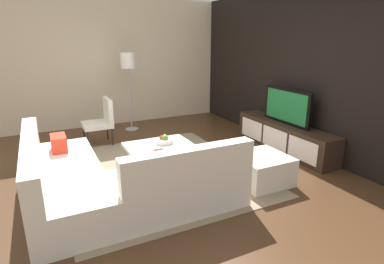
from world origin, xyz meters
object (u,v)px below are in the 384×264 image
(accent_chair_near, at_px, (102,119))
(book_stack, at_px, (160,152))
(floor_lamp, at_px, (128,65))
(ottoman, at_px, (261,169))
(sectional_couch, at_px, (108,182))
(fruit_bowl, at_px, (164,140))
(coffee_table, at_px, (163,159))
(media_console, at_px, (284,137))
(television, at_px, (287,106))

(accent_chair_near, bearing_deg, book_stack, 9.61)
(floor_lamp, distance_m, ottoman, 3.68)
(sectional_couch, height_order, ottoman, sectional_couch)
(accent_chair_near, distance_m, floor_lamp, 1.34)
(floor_lamp, distance_m, fruit_bowl, 2.41)
(accent_chair_near, bearing_deg, coffee_table, 14.76)
(fruit_bowl, bearing_deg, floor_lamp, 177.66)
(media_console, xyz_separation_m, sectional_couch, (0.51, -3.25, 0.04))
(coffee_table, bearing_deg, television, 87.51)
(ottoman, xyz_separation_m, book_stack, (-0.75, -1.21, 0.20))
(television, bearing_deg, accent_chair_near, -122.88)
(television, relative_size, floor_lamp, 0.65)
(media_console, height_order, accent_chair_near, accent_chair_near)
(sectional_couch, bearing_deg, fruit_bowl, 126.94)
(media_console, relative_size, coffee_table, 2.12)
(television, bearing_deg, book_stack, -87.02)
(media_console, bearing_deg, coffee_table, -92.49)
(ottoman, bearing_deg, television, 126.11)
(accent_chair_near, height_order, book_stack, accent_chair_near)
(floor_lamp, xyz_separation_m, ottoman, (3.36, 0.91, -1.20))
(media_console, xyz_separation_m, floor_lamp, (-2.48, -2.11, 1.15))
(floor_lamp, bearing_deg, television, 40.29)
(accent_chair_near, height_order, ottoman, accent_chair_near)
(media_console, distance_m, floor_lamp, 3.45)
(media_console, height_order, fruit_bowl, fruit_bowl)
(television, distance_m, ottoman, 1.61)
(sectional_couch, height_order, accent_chair_near, accent_chair_near)
(sectional_couch, bearing_deg, television, 98.92)
(accent_chair_near, distance_m, ottoman, 3.19)
(coffee_table, bearing_deg, accent_chair_near, -162.49)
(accent_chair_near, bearing_deg, television, 54.37)
(ottoman, relative_size, book_stack, 3.24)
(media_console, relative_size, book_stack, 9.98)
(sectional_couch, distance_m, book_stack, 0.92)
(book_stack, bearing_deg, television, 92.98)
(ottoman, bearing_deg, coffee_table, -131.67)
(sectional_couch, distance_m, floor_lamp, 3.39)
(media_console, relative_size, floor_lamp, 1.30)
(book_stack, bearing_deg, sectional_couch, -65.21)
(floor_lamp, bearing_deg, media_console, 40.29)
(accent_chair_near, bearing_deg, ottoman, 28.46)
(sectional_couch, xyz_separation_m, coffee_table, (-0.61, 0.95, -0.09))
(sectional_couch, bearing_deg, accent_chair_near, 170.34)
(media_console, relative_size, accent_chair_near, 2.48)
(media_console, bearing_deg, accent_chair_near, -122.88)
(book_stack, bearing_deg, ottoman, 58.30)
(floor_lamp, height_order, book_stack, floor_lamp)
(accent_chair_near, relative_size, fruit_bowl, 3.11)
(sectional_couch, bearing_deg, media_console, 98.92)
(television, relative_size, coffee_table, 1.06)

